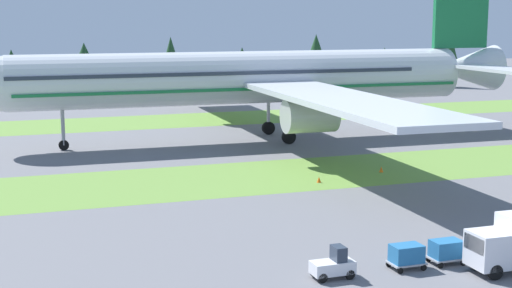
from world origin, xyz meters
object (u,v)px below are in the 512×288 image
at_px(cargo_dolly_lead, 407,255).
at_px(cargo_dolly_second, 446,250).
at_px(taxiway_marker_1, 319,180).
at_px(airliner, 262,77).
at_px(taxiway_marker_0, 381,169).
at_px(cargo_dolly_third, 484,245).
at_px(baggage_tug, 334,265).

relative_size(cargo_dolly_lead, cargo_dolly_second, 1.00).
xyz_separation_m(cargo_dolly_second, taxiway_marker_1, (1.84, 24.53, -0.64)).
distance_m(airliner, cargo_dolly_second, 50.56).
bearing_deg(airliner, taxiway_marker_0, -167.18).
bearing_deg(cargo_dolly_lead, taxiway_marker_1, -11.70).
height_order(airliner, taxiway_marker_0, airliner).
height_order(taxiway_marker_0, taxiway_marker_1, taxiway_marker_0).
relative_size(cargo_dolly_second, taxiway_marker_1, 4.02).
distance_m(airliner, taxiway_marker_1, 26.62).
distance_m(cargo_dolly_second, cargo_dolly_third, 2.90).
bearing_deg(taxiway_marker_1, cargo_dolly_second, -94.30).
height_order(baggage_tug, cargo_dolly_third, baggage_tug).
bearing_deg(baggage_tug, cargo_dolly_lead, -90.00).
bearing_deg(baggage_tug, taxiway_marker_1, -22.40).
relative_size(baggage_tug, cargo_dolly_lead, 1.18).
xyz_separation_m(airliner, taxiway_marker_0, (4.80, -22.90, -7.72)).
bearing_deg(taxiway_marker_1, baggage_tug, -111.62).
bearing_deg(airliner, taxiway_marker_1, 173.99).
xyz_separation_m(airliner, cargo_dolly_third, (-2.05, -49.78, -7.08)).
height_order(cargo_dolly_second, taxiway_marker_0, cargo_dolly_second).
height_order(airliner, cargo_dolly_lead, airliner).
height_order(airliner, cargo_dolly_second, airliner).
bearing_deg(cargo_dolly_lead, cargo_dolly_third, -90.00).
xyz_separation_m(baggage_tug, taxiway_marker_1, (9.77, 24.64, -0.54)).
xyz_separation_m(baggage_tug, cargo_dolly_third, (10.82, 0.15, 0.10)).
height_order(cargo_dolly_lead, cargo_dolly_third, same).
bearing_deg(cargo_dolly_second, baggage_tug, 90.00).
bearing_deg(airliner, cargo_dolly_third, 178.63).
bearing_deg(cargo_dolly_lead, baggage_tug, 90.00).
xyz_separation_m(cargo_dolly_lead, cargo_dolly_second, (2.90, 0.04, 0.00)).
bearing_deg(airliner, cargo_dolly_lead, 172.04).
relative_size(cargo_dolly_third, taxiway_marker_0, 3.89).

